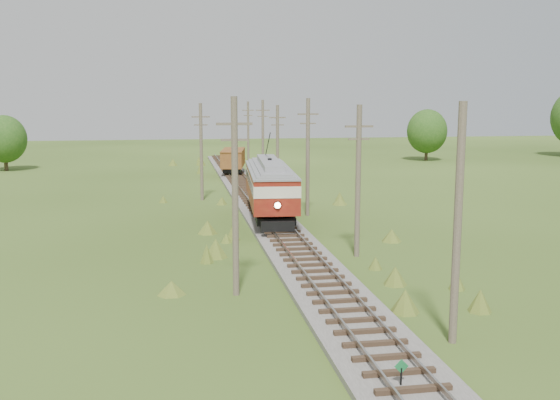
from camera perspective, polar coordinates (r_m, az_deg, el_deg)
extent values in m
cube|color=#605B54|center=(50.70, -1.73, -0.79)|extent=(3.60, 96.00, 0.25)
cube|color=#726659|center=(50.55, -2.54, -0.41)|extent=(0.08, 96.00, 0.17)
cube|color=#726659|center=(50.74, -0.93, -0.37)|extent=(0.08, 96.00, 0.17)
cube|color=#2D2116|center=(50.66, -1.73, -0.56)|extent=(2.40, 96.00, 0.16)
cylinder|color=black|center=(20.07, 11.00, -15.88)|extent=(0.06, 0.06, 0.80)
cube|color=#197439|center=(19.89, 11.04, -14.70)|extent=(0.45, 0.03, 0.45)
cube|color=black|center=(45.93, -0.93, -0.66)|extent=(3.44, 11.99, 0.48)
cube|color=maroon|center=(45.77, -0.93, 0.66)|extent=(3.97, 13.05, 1.18)
cube|color=beige|center=(45.63, -0.94, 1.86)|extent=(4.00, 13.11, 0.75)
cube|color=black|center=(45.63, -0.94, 1.86)|extent=(3.99, 12.54, 0.59)
cube|color=maroon|center=(45.57, -0.94, 2.53)|extent=(3.97, 13.05, 0.32)
cube|color=gray|center=(45.53, -0.94, 2.97)|extent=(4.04, 13.18, 0.41)
cube|color=gray|center=(45.49, -0.94, 3.42)|extent=(2.08, 9.72, 0.43)
sphere|color=#FFF2BF|center=(39.33, -0.22, -0.49)|extent=(0.39, 0.39, 0.39)
cylinder|color=black|center=(47.31, -1.12, 5.11)|extent=(0.44, 4.98, 2.07)
cylinder|color=black|center=(41.12, -1.54, -1.89)|extent=(0.19, 0.86, 0.86)
cylinder|color=black|center=(41.25, 0.69, -1.86)|extent=(0.19, 0.86, 0.86)
cylinder|color=black|center=(50.68, -2.25, 0.19)|extent=(0.19, 0.86, 0.86)
cylinder|color=black|center=(50.79, -0.44, 0.22)|extent=(0.19, 0.86, 0.86)
cube|color=black|center=(74.53, -4.30, 2.95)|extent=(3.00, 6.95, 0.47)
cube|color=brown|center=(74.42, -4.31, 3.84)|extent=(3.60, 7.77, 1.87)
cube|color=brown|center=(74.33, -4.32, 4.59)|extent=(3.67, 7.92, 0.11)
cylinder|color=black|center=(72.36, -4.98, 2.79)|extent=(0.23, 0.76, 0.75)
cylinder|color=black|center=(72.26, -3.87, 2.80)|extent=(0.23, 0.76, 0.75)
cylinder|color=black|center=(76.80, -4.71, 3.16)|extent=(0.23, 0.76, 0.75)
cylinder|color=black|center=(76.71, -3.66, 3.16)|extent=(0.23, 0.76, 0.75)
cone|color=gray|center=(67.65, -0.73, 2.07)|extent=(2.99, 2.99, 1.12)
cone|color=gray|center=(66.88, 0.03, 1.79)|extent=(1.68, 1.68, 0.65)
cylinder|color=brown|center=(23.18, 15.93, -2.25)|extent=(0.30, 0.30, 8.80)
cylinder|color=brown|center=(35.26, 7.15, 1.66)|extent=(0.30, 0.30, 8.60)
cube|color=brown|center=(35.00, 7.25, 6.69)|extent=(1.60, 0.12, 0.12)
cube|color=brown|center=(35.04, 7.23, 5.55)|extent=(1.20, 0.10, 0.10)
cylinder|color=brown|center=(47.74, 2.55, 3.89)|extent=(0.30, 0.30, 9.00)
cube|color=brown|center=(47.56, 2.58, 7.85)|extent=(1.60, 0.12, 0.12)
cube|color=brown|center=(47.58, 2.58, 7.01)|extent=(1.20, 0.10, 0.10)
cylinder|color=brown|center=(60.46, -0.23, 4.70)|extent=(0.30, 0.30, 8.40)
cube|color=brown|center=(60.31, -0.23, 7.55)|extent=(1.60, 0.12, 0.12)
cube|color=brown|center=(60.33, -0.23, 6.88)|extent=(1.20, 0.10, 0.10)
cylinder|color=brown|center=(73.33, -1.58, 5.66)|extent=(0.30, 0.30, 8.90)
cube|color=brown|center=(73.21, -1.59, 8.20)|extent=(1.60, 0.12, 0.12)
cube|color=brown|center=(73.22, -1.59, 7.66)|extent=(1.20, 0.10, 0.10)
cylinder|color=brown|center=(86.18, -2.93, 6.10)|extent=(0.30, 0.30, 8.70)
cube|color=brown|center=(86.08, -2.94, 8.19)|extent=(1.60, 0.12, 0.12)
cube|color=brown|center=(86.09, -2.94, 7.73)|extent=(1.20, 0.10, 0.10)
cylinder|color=brown|center=(27.94, -4.12, 0.18)|extent=(0.30, 0.30, 9.00)
cube|color=brown|center=(27.62, -4.20, 6.95)|extent=(1.60, 0.12, 0.12)
cube|color=brown|center=(27.66, -4.19, 5.51)|extent=(1.20, 0.10, 0.10)
cylinder|color=brown|center=(55.71, -7.21, 4.36)|extent=(0.30, 0.30, 8.60)
cube|color=brown|center=(55.55, -7.27, 7.55)|extent=(1.60, 0.12, 0.12)
cube|color=brown|center=(55.57, -7.26, 6.83)|extent=(1.20, 0.10, 0.10)
cylinder|color=#38281C|center=(86.47, -23.77, 3.24)|extent=(0.50, 0.50, 2.34)
ellipsoid|color=#224D17|center=(86.26, -23.90, 5.13)|extent=(5.46, 5.46, 6.01)
cylinder|color=#38281C|center=(95.21, 13.22, 4.29)|extent=(0.50, 0.50, 2.52)
ellipsoid|color=#224D17|center=(95.02, 13.29, 6.14)|extent=(5.88, 5.88, 6.47)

